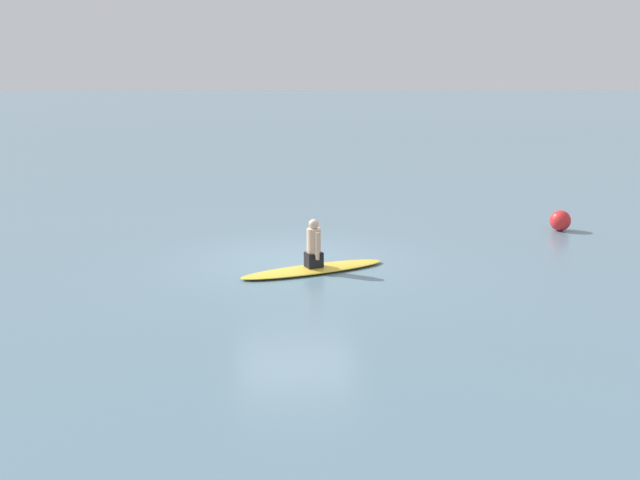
# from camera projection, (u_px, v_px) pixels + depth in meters

# --- Properties ---
(ground_plane) EXTENTS (400.00, 400.00, 0.00)m
(ground_plane) POSITION_uv_depth(u_px,v_px,m) (295.00, 260.00, 14.36)
(ground_plane) COLOR slate
(surfboard) EXTENTS (1.67, 3.07, 0.09)m
(surfboard) POSITION_uv_depth(u_px,v_px,m) (314.00, 269.00, 13.47)
(surfboard) COLOR gold
(surfboard) RESTS_ON ground
(person_paddler) EXTENTS (0.41, 0.38, 0.95)m
(person_paddler) POSITION_uv_depth(u_px,v_px,m) (314.00, 246.00, 13.36)
(person_paddler) COLOR black
(person_paddler) RESTS_ON surfboard
(buoy_marker) EXTENTS (0.51, 0.51, 0.51)m
(buoy_marker) POSITION_uv_depth(u_px,v_px,m) (560.00, 221.00, 17.02)
(buoy_marker) COLOR red
(buoy_marker) RESTS_ON ground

